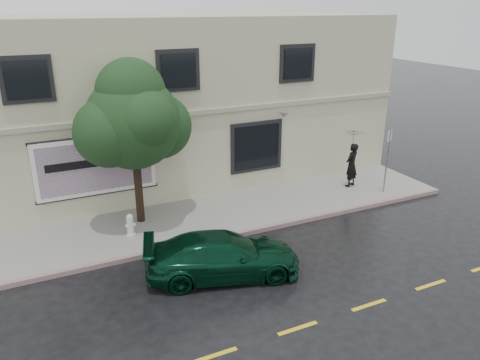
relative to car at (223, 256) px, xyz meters
name	(u,v)px	position (x,y,z in m)	size (l,w,h in m)	color
ground	(237,262)	(0.69, 0.50, -0.65)	(90.00, 90.00, 0.00)	black
sidewalk	(200,218)	(0.69, 3.75, -0.57)	(20.00, 3.50, 0.15)	gray
curb	(218,239)	(0.69, 2.00, -0.57)	(20.00, 0.18, 0.16)	slate
road_marking	(298,328)	(0.69, -3.00, -0.64)	(19.00, 0.12, 0.01)	gold
building	(151,98)	(0.69, 9.50, 2.85)	(20.00, 8.12, 7.00)	#C0B89A
billboard	(96,166)	(-2.51, 5.42, 1.41)	(4.30, 0.16, 2.20)	white
car	(223,256)	(0.00, 0.00, 0.00)	(1.96, 4.43, 1.29)	black
pedestrian	(351,165)	(7.59, 3.89, 0.44)	(0.68, 0.45, 1.88)	black
umbrella	(354,135)	(7.59, 3.89, 1.76)	(1.03, 1.03, 0.76)	black
street_tree	(133,122)	(-1.32, 4.34, 3.11)	(3.16, 3.16, 5.20)	black
fire_hydrant	(130,225)	(-1.91, 3.33, -0.11)	(0.32, 0.30, 0.79)	silver
sign_pole	(387,155)	(8.43, 2.76, 1.08)	(0.31, 0.13, 2.64)	gray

